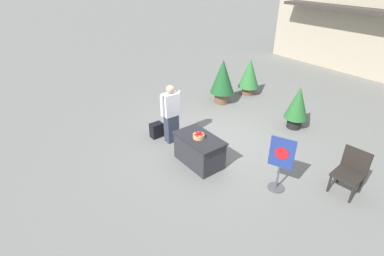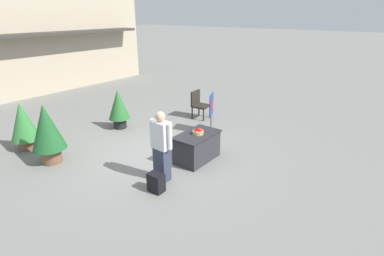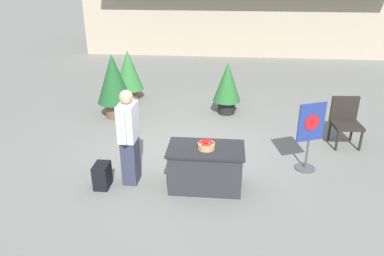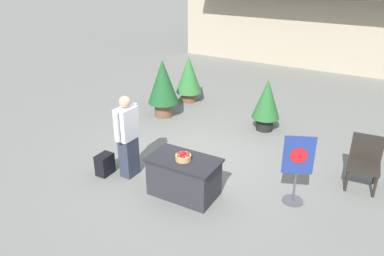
{
  "view_description": "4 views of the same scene",
  "coord_description": "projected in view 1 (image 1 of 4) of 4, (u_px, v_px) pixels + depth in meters",
  "views": [
    {
      "loc": [
        5.11,
        -4.85,
        4.37
      ],
      "look_at": [
        0.09,
        -1.02,
        0.85
      ],
      "focal_mm": 28.0,
      "sensor_mm": 36.0,
      "label": 1
    },
    {
      "loc": [
        -5.27,
        -5.14,
        3.63
      ],
      "look_at": [
        0.75,
        -0.6,
        0.67
      ],
      "focal_mm": 28.0,
      "sensor_mm": 36.0,
      "label": 2
    },
    {
      "loc": [
        0.67,
        -6.39,
        3.47
      ],
      "look_at": [
        0.09,
        -0.23,
        0.7
      ],
      "focal_mm": 35.0,
      "sensor_mm": 36.0,
      "label": 3
    },
    {
      "loc": [
        3.32,
        -5.89,
        3.93
      ],
      "look_at": [
        0.07,
        -0.18,
        0.91
      ],
      "focal_mm": 35.0,
      "sensor_mm": 36.0,
      "label": 4
    }
  ],
  "objects": [
    {
      "name": "backpack",
      "position": [
        157.0,
        130.0,
        8.42
      ],
      "size": [
        0.24,
        0.34,
        0.42
      ],
      "color": "black",
      "rests_on": "ground_plane"
    },
    {
      "name": "patio_chair",
      "position": [
        351.0,
        170.0,
        6.28
      ],
      "size": [
        0.59,
        0.59,
        0.98
      ],
      "rotation": [
        0.0,
        0.0,
        4.8
      ],
      "color": "#28231E",
      "rests_on": "ground_plane"
    },
    {
      "name": "potted_plant_near_right",
      "position": [
        223.0,
        79.0,
        10.15
      ],
      "size": [
        0.82,
        0.82,
        1.54
      ],
      "color": "brown",
      "rests_on": "ground_plane"
    },
    {
      "name": "display_table",
      "position": [
        199.0,
        150.0,
        7.25
      ],
      "size": [
        1.24,
        0.73,
        0.72
      ],
      "color": "#2D2D33",
      "rests_on": "ground_plane"
    },
    {
      "name": "person_visitor",
      "position": [
        171.0,
        114.0,
        7.93
      ],
      "size": [
        0.28,
        0.61,
        1.64
      ],
      "rotation": [
        0.0,
        0.0,
        -0.04
      ],
      "color": "#33384C",
      "rests_on": "ground_plane"
    },
    {
      "name": "poster_board",
      "position": [
        280.0,
        163.0,
        6.26
      ],
      "size": [
        0.49,
        0.36,
        1.27
      ],
      "rotation": [
        0.0,
        0.0,
        -1.17
      ],
      "color": "#4C4C51",
      "rests_on": "ground_plane"
    },
    {
      "name": "ground_plane",
      "position": [
        219.0,
        143.0,
        8.24
      ],
      "size": [
        120.0,
        120.0,
        0.0
      ],
      "primitive_type": "plane",
      "color": "slate"
    },
    {
      "name": "potted_plant_far_left",
      "position": [
        298.0,
        105.0,
        8.65
      ],
      "size": [
        0.68,
        0.68,
        1.29
      ],
      "color": "black",
      "rests_on": "ground_plane"
    },
    {
      "name": "potted_plant_far_right",
      "position": [
        249.0,
        75.0,
        10.9
      ],
      "size": [
        0.75,
        0.75,
        1.35
      ],
      "color": "brown",
      "rests_on": "ground_plane"
    },
    {
      "name": "apple_basket",
      "position": [
        199.0,
        135.0,
        7.03
      ],
      "size": [
        0.28,
        0.28,
        0.16
      ],
      "color": "tan",
      "rests_on": "display_table"
    }
  ]
}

